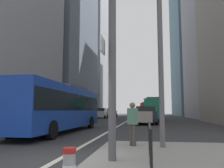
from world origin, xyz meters
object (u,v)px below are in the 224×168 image
city_bus_blue_oncoming (60,106)px  car_receding_near (148,115)px  city_bus_red_receding (152,108)px  car_receding_far (143,115)px  car_oncoming_mid (112,113)px  city_bus_red_distant (145,109)px  traffic_signal_gantry (46,25)px  pedestrian_walking (133,122)px  street_lamp_post (160,15)px  car_oncoming_far (102,113)px

city_bus_blue_oncoming → car_receding_near: size_ratio=2.69×
city_bus_red_receding → car_receding_far: (-1.26, -11.29, -0.85)m
car_oncoming_mid → car_receding_far: same height
city_bus_red_distant → car_receding_far: size_ratio=2.63×
car_oncoming_mid → traffic_signal_gantry: traffic_signal_gantry is taller
pedestrian_walking → street_lamp_post: bearing=-8.8°
car_oncoming_far → street_lamp_post: size_ratio=0.54×
city_bus_red_distant → traffic_signal_gantry: traffic_signal_gantry is taller
city_bus_red_distant → car_oncoming_far: size_ratio=2.70×
traffic_signal_gantry → street_lamp_post: 4.56m
city_bus_red_receding → car_receding_near: city_bus_red_receding is taller
car_receding_near → car_oncoming_far: size_ratio=1.05×
car_oncoming_far → street_lamp_post: bearing=-75.3°
car_receding_near → city_bus_blue_oncoming: bearing=-119.8°
car_oncoming_far → pedestrian_walking: bearing=-77.0°
car_oncoming_mid → city_bus_blue_oncoming: bearing=-87.4°
car_oncoming_mid → traffic_signal_gantry: bearing=-84.1°
city_bus_red_distant → city_bus_blue_oncoming: bearing=-97.9°
traffic_signal_gantry → city_bus_blue_oncoming: bearing=108.2°
car_oncoming_far → traffic_signal_gantry: bearing=-81.6°
car_receding_far → street_lamp_post: (0.94, -16.49, 4.29)m
city_bus_red_receding → car_oncoming_mid: size_ratio=2.61×
city_bus_blue_oncoming → car_oncoming_mid: size_ratio=2.78×
car_oncoming_mid → car_oncoming_far: bearing=-96.5°
street_lamp_post → car_receding_far: bearing=93.2°
car_oncoming_mid → car_oncoming_far: (-0.84, -7.30, -0.00)m
traffic_signal_gantry → pedestrian_walking: 4.77m
street_lamp_post → traffic_signal_gantry: bearing=-144.1°
city_bus_red_distant → car_receding_far: city_bus_red_distant is taller
city_bus_blue_oncoming → car_receding_far: size_ratio=2.74×
car_receding_near → traffic_signal_gantry: size_ratio=0.74×
car_receding_near → car_oncoming_mid: bearing=107.5°
street_lamp_post → car_oncoming_far: bearing=104.7°
city_bus_blue_oncoming → pedestrian_walking: city_bus_blue_oncoming is taller
city_bus_blue_oncoming → pedestrian_walking: bearing=-49.5°
traffic_signal_gantry → car_oncoming_far: bearing=98.4°
city_bus_blue_oncoming → traffic_signal_gantry: 9.87m
city_bus_red_distant → car_oncoming_mid: size_ratio=2.66×
city_bus_red_distant → car_oncoming_mid: city_bus_red_distant is taller
city_bus_blue_oncoming → traffic_signal_gantry: bearing=-71.8°
car_oncoming_mid → car_receding_far: 26.26m
car_oncoming_mid → traffic_signal_gantry: (4.60, -44.32, 3.12)m
car_receding_near → pedestrian_walking: bearing=-92.3°
city_bus_red_distant → car_oncoming_mid: 9.98m
city_bus_blue_oncoming → city_bus_red_distant: size_ratio=1.04×
city_bus_red_receding → car_receding_far: 11.39m
city_bus_blue_oncoming → city_bus_red_receding: (6.89, 21.24, -0.00)m
city_bus_red_receding → pedestrian_walking: size_ratio=6.83×
car_receding_far → pedestrian_walking: 16.32m
city_bus_red_distant → street_lamp_post: bearing=-89.1°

